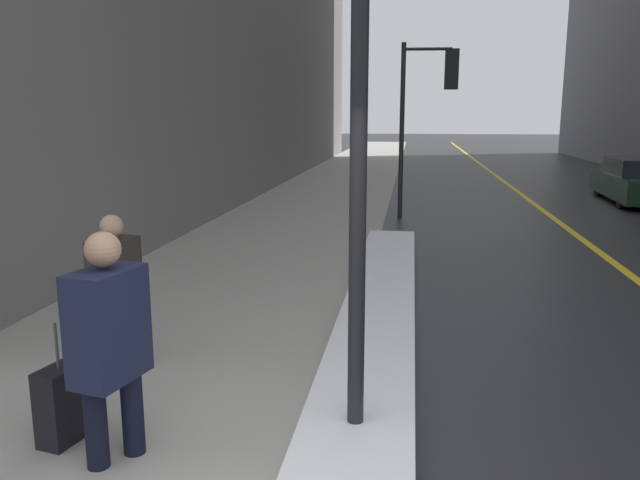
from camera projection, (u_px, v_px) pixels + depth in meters
name	position (u px, v px, depth m)	size (l,w,h in m)	color
sidewalk_slab	(321.00, 200.00, 18.13)	(4.00, 80.00, 0.01)	#9E9B93
road_centre_stripe	(535.00, 204.00, 17.27)	(0.16, 80.00, 0.00)	gold
snow_bank_curb	(378.00, 312.00, 7.48)	(0.85, 9.63, 0.22)	white
traffic_light_near	(431.00, 93.00, 14.41)	(1.31, 0.34, 4.06)	black
pedestrian_in_glasses	(109.00, 338.00, 4.29)	(0.43, 0.60, 1.68)	black
pedestrian_nearside	(115.00, 283.00, 6.03)	(0.38, 0.54, 1.51)	black
rolling_suitcase	(62.00, 405.00, 4.66)	(0.29, 0.40, 0.95)	black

